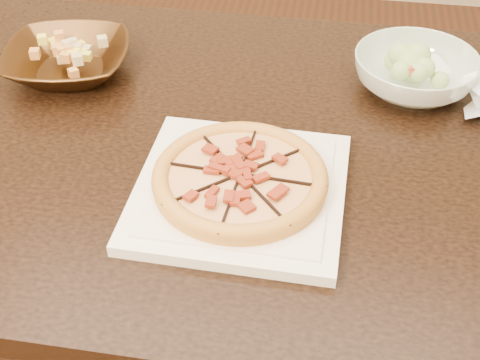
{
  "coord_description": "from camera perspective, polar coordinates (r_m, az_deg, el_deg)",
  "views": [
    {
      "loc": [
        0.28,
        -0.97,
        1.39
      ],
      "look_at": [
        0.16,
        -0.27,
        0.78
      ],
      "focal_mm": 50.0,
      "sensor_mm": 36.0,
      "label": 1
    }
  ],
  "objects": [
    {
      "name": "mixed_dish",
      "position": [
        1.22,
        -14.78,
        11.46
      ],
      "size": [
        0.11,
        0.11,
        0.03
      ],
      "color": "tan",
      "rests_on": "bronze_bowl"
    },
    {
      "name": "salad_bowl",
      "position": [
        1.19,
        14.67,
        8.8
      ],
      "size": [
        0.22,
        0.22,
        0.07
      ],
      "primitive_type": "imported",
      "rotation": [
        0.0,
        0.0,
        -0.06
      ],
      "color": "silver",
      "rests_on": "dining_table"
    },
    {
      "name": "floor",
      "position": [
        1.72,
        -4.11,
        -13.74
      ],
      "size": [
        4.0,
        4.0,
        0.02
      ],
      "primitive_type": "cube",
      "color": "black",
      "rests_on": "ground"
    },
    {
      "name": "plate",
      "position": [
        0.94,
        0.0,
        -0.9
      ],
      "size": [
        0.3,
        0.3,
        0.02
      ],
      "color": "white",
      "rests_on": "dining_table"
    },
    {
      "name": "dining_table",
      "position": [
        1.14,
        -4.09,
        -0.47
      ],
      "size": [
        1.31,
        0.84,
        0.75
      ],
      "color": "black",
      "rests_on": "floor"
    },
    {
      "name": "pizza",
      "position": [
        0.93,
        -0.0,
        0.18
      ],
      "size": [
        0.25,
        0.25,
        0.03
      ],
      "color": "gold",
      "rests_on": "plate"
    },
    {
      "name": "salad",
      "position": [
        1.16,
        15.08,
        10.88
      ],
      "size": [
        0.11,
        0.11,
        0.04
      ],
      "color": "#BEDA7F",
      "rests_on": "salad_bowl"
    },
    {
      "name": "bronze_bowl",
      "position": [
        1.24,
        -14.44,
        9.84
      ],
      "size": [
        0.25,
        0.25,
        0.05
      ],
      "primitive_type": "imported",
      "rotation": [
        0.0,
        0.0,
        0.16
      ],
      "color": "#442B15",
      "rests_on": "dining_table"
    }
  ]
}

